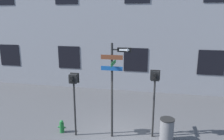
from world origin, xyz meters
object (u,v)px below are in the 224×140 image
pedestrian_signal_right (155,86)px  fire_hydrant (62,126)px  trash_bin (167,130)px  street_sign_pole (113,82)px  pedestrian_signal_left (74,88)px

pedestrian_signal_right → fire_hydrant: size_ratio=5.05×
fire_hydrant → trash_bin: bearing=2.1°
fire_hydrant → pedestrian_signal_right: bearing=6.3°
street_sign_pole → pedestrian_signal_left: bearing=-172.6°
street_sign_pole → trash_bin: (2.23, 0.06, -1.96)m
street_sign_pole → trash_bin: size_ratio=3.98×
street_sign_pole → pedestrian_signal_left: 1.68m
trash_bin → pedestrian_signal_right: bearing=154.1°
street_sign_pole → trash_bin: 2.97m
street_sign_pole → pedestrian_signal_right: street_sign_pole is taller
fire_hydrant → trash_bin: (4.57, 0.17, 0.23)m
street_sign_pole → fire_hydrant: size_ratio=6.97×
pedestrian_signal_right → fire_hydrant: bearing=-173.7°
street_sign_pole → fire_hydrant: bearing=-177.4°
trash_bin → pedestrian_signal_left: bearing=-176.0°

